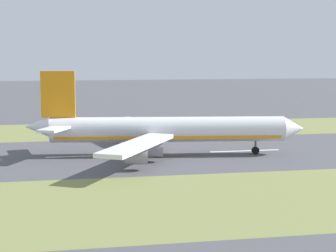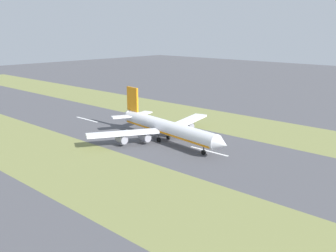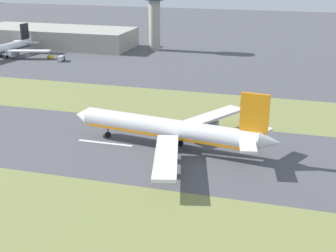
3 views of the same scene
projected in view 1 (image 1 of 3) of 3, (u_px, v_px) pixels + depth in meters
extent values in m
plane|color=#4C4C51|center=(173.00, 153.00, 137.43)|extent=(800.00, 800.00, 0.00)
cube|color=olive|center=(146.00, 129.00, 181.30)|extent=(40.00, 600.00, 0.01)
cube|color=olive|center=(225.00, 199.00, 93.57)|extent=(40.00, 600.00, 0.01)
cube|color=silver|center=(84.00, 156.00, 133.49)|extent=(1.20, 18.00, 0.01)
cube|color=silver|center=(245.00, 151.00, 140.82)|extent=(1.20, 18.00, 0.01)
cylinder|color=white|center=(168.00, 129.00, 134.52)|extent=(13.65, 56.29, 6.00)
cone|color=white|center=(293.00, 129.00, 135.97)|extent=(6.51, 5.76, 5.88)
cone|color=white|center=(38.00, 127.00, 132.95)|extent=(5.88, 6.64, 5.10)
cube|color=orange|center=(168.00, 136.00, 134.73)|extent=(13.04, 54.03, 0.70)
cube|color=white|center=(138.00, 124.00, 151.63)|extent=(29.59, 12.88, 0.90)
cube|color=white|center=(137.00, 145.00, 116.95)|extent=(28.13, 19.66, 0.90)
cylinder|color=#93939E|center=(151.00, 138.00, 143.67)|extent=(3.83, 5.19, 3.20)
cylinder|color=#93939E|center=(137.00, 133.00, 152.42)|extent=(3.83, 5.19, 3.20)
cylinder|color=#93939E|center=(152.00, 149.00, 125.84)|extent=(3.83, 5.19, 3.20)
cylinder|color=#93939E|center=(136.00, 157.00, 116.75)|extent=(3.83, 5.19, 3.20)
cube|color=orange|center=(58.00, 94.00, 132.21)|extent=(1.89, 8.03, 11.00)
cube|color=white|center=(62.00, 123.00, 138.61)|extent=(10.62, 6.08, 0.60)
cube|color=white|center=(55.00, 129.00, 127.71)|extent=(10.92, 8.33, 0.60)
cylinder|color=#59595E|center=(256.00, 144.00, 136.00)|extent=(0.50, 0.50, 3.20)
cylinder|color=black|center=(255.00, 150.00, 136.20)|extent=(1.14, 1.91, 1.80)
cylinder|color=#59595E|center=(155.00, 143.00, 137.42)|extent=(0.50, 0.50, 3.20)
cylinder|color=black|center=(155.00, 149.00, 137.63)|extent=(1.14, 1.91, 1.80)
cylinder|color=#59595E|center=(156.00, 146.00, 132.27)|extent=(0.50, 0.50, 3.20)
cylinder|color=black|center=(156.00, 153.00, 132.47)|extent=(1.14, 1.91, 1.80)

